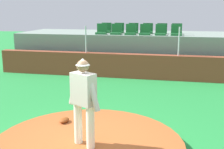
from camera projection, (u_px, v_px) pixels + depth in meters
pitchers_mound at (88, 148)px, 5.93m from camera, size 4.01×4.01×0.25m
pitcher at (83, 96)px, 5.56m from camera, size 0.79×0.50×1.78m
fielding_glove at (64, 120)px, 6.93m from camera, size 0.25×0.33×0.11m
brick_barrier at (134, 66)px, 12.38m from camera, size 12.44×0.40×1.05m
fence_post_left at (86, 39)px, 12.57m from camera, size 0.06×0.06×1.18m
fence_post_right at (179, 41)px, 11.74m from camera, size 0.06×0.06×1.18m
bleacher_platform at (140, 50)px, 14.63m from camera, size 12.18×3.46×1.76m
stadium_chair_0 at (102, 31)px, 13.63m from camera, size 0.48×0.44×0.50m
stadium_chair_1 at (116, 31)px, 13.48m from camera, size 0.48×0.44×0.50m
stadium_chair_2 at (131, 31)px, 13.30m from camera, size 0.48×0.44×0.50m
stadium_chair_3 at (145, 32)px, 13.19m from camera, size 0.48×0.44×0.50m
stadium_chair_4 at (161, 32)px, 13.05m from camera, size 0.48×0.44×0.50m
stadium_chair_5 at (176, 32)px, 12.90m from camera, size 0.48×0.44×0.50m
stadium_chair_6 at (106, 30)px, 14.48m from camera, size 0.48×0.44×0.50m
stadium_chair_7 at (119, 30)px, 14.32m from camera, size 0.48×0.44×0.50m
stadium_chair_8 at (133, 30)px, 14.21m from camera, size 0.48×0.44×0.50m
stadium_chair_9 at (148, 30)px, 14.04m from camera, size 0.48×0.44×0.50m
stadium_chair_10 at (162, 30)px, 13.87m from camera, size 0.48×0.44×0.50m
stadium_chair_11 at (177, 31)px, 13.76m from camera, size 0.48×0.44×0.50m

